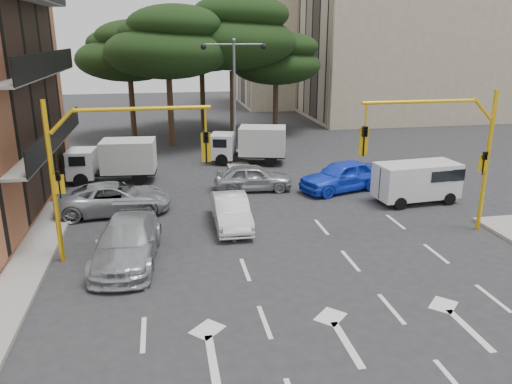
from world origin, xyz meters
TOP-DOWN VIEW (x-y plane):
  - ground at (0.00, 0.00)m, footprint 120.00×120.00m
  - median_strip at (0.00, 16.00)m, footprint 1.40×6.00m
  - apartment_beige_near at (19.95, 32.00)m, footprint 20.20×12.15m
  - apartment_beige_far at (12.95, 44.00)m, footprint 16.20×12.15m
  - pine_left_near at (-3.94, 21.96)m, footprint 9.15×9.15m
  - pine_center at (1.06, 23.96)m, footprint 9.98×9.98m
  - pine_left_far at (-6.94, 25.96)m, footprint 8.32×8.32m
  - pine_right at (5.06, 25.96)m, footprint 7.49×7.49m
  - pine_back at (-0.94, 28.96)m, footprint 9.15×9.15m
  - signal_mast_right at (6.80, 1.99)m, footprint 5.79×0.37m
  - signal_mast_left at (-6.80, 1.99)m, footprint 5.79×0.37m
  - street_lamp_center at (0.00, 16.00)m, footprint 4.16×0.36m
  - car_white_hatch at (-1.89, 4.37)m, footprint 1.52×4.22m
  - car_blue_compact at (4.76, 8.58)m, footprint 5.18×3.30m
  - car_silver_wagon at (-6.17, 1.54)m, footprint 2.68×5.58m
  - car_silver_cross_a at (-7.06, 7.11)m, footprint 5.33×2.62m
  - car_silver_cross_b at (0.02, 9.52)m, footprint 4.36×2.09m
  - van_white at (7.73, 6.00)m, footprint 4.25×2.19m
  - box_truck_a at (-7.53, 12.59)m, footprint 5.08×2.45m
  - box_truck_b at (0.84, 15.50)m, footprint 5.32×3.31m

SIDE VIEW (x-z plane):
  - ground at x=0.00m, z-range 0.00..0.00m
  - median_strip at x=0.00m, z-range 0.00..0.15m
  - car_white_hatch at x=-1.89m, z-range 0.00..1.38m
  - car_silver_cross_b at x=0.02m, z-range 0.00..1.44m
  - car_silver_cross_a at x=-7.06m, z-range 0.00..1.46m
  - car_silver_wagon at x=-6.17m, z-range 0.00..1.57m
  - car_blue_compact at x=4.76m, z-range 0.00..1.64m
  - van_white at x=7.73m, z-range 0.00..2.06m
  - box_truck_a at x=-7.53m, z-range 0.00..2.43m
  - box_truck_b at x=0.84m, z-range 0.00..2.43m
  - signal_mast_right at x=6.80m, z-range 0.88..6.88m
  - signal_mast_left at x=-6.80m, z-range 0.88..6.88m
  - street_lamp_center at x=0.00m, z-range 1.54..9.31m
  - pine_right at x=5.06m, z-range 2.03..10.40m
  - pine_left_far at x=-6.94m, z-range 2.26..11.56m
  - pine_left_near at x=-3.94m, z-range 2.49..12.72m
  - pine_back at x=-0.94m, z-range 2.49..12.72m
  - pine_center at x=1.06m, z-range 2.72..13.88m
  - apartment_beige_far at x=12.95m, z-range 0.00..16.70m
  - apartment_beige_near at x=19.95m, z-range 0.00..18.70m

